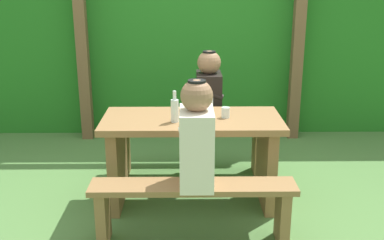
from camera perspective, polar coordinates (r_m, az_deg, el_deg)
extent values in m
plane|color=#4F7A3E|center=(3.86, 0.00, -10.12)|extent=(12.00, 12.00, 0.00)
cube|color=#237120|center=(5.59, -0.26, 10.78)|extent=(6.40, 0.69, 2.28)
cube|color=brown|center=(5.22, -13.46, 8.66)|extent=(0.12, 0.12, 2.07)
cube|color=brown|center=(5.23, 12.99, 8.72)|extent=(0.12, 0.12, 2.07)
cube|color=olive|center=(3.59, 0.00, -0.09)|extent=(1.40, 0.64, 0.05)
cube|color=olive|center=(3.75, -9.24, -5.43)|extent=(0.08, 0.54, 0.68)
cube|color=olive|center=(3.77, 9.21, -5.35)|extent=(0.08, 0.54, 0.68)
cube|color=olive|center=(3.13, 0.13, -8.30)|extent=(1.40, 0.24, 0.04)
cube|color=olive|center=(3.28, -10.99, -11.68)|extent=(0.07, 0.22, 0.40)
cube|color=olive|center=(3.30, 11.18, -11.55)|extent=(0.07, 0.22, 0.40)
cube|color=olive|center=(4.24, -0.09, -1.31)|extent=(1.40, 0.24, 0.04)
cube|color=olive|center=(4.36, -8.29, -4.08)|extent=(0.07, 0.22, 0.40)
cube|color=olive|center=(4.37, 8.09, -4.01)|extent=(0.07, 0.22, 0.40)
cube|color=silver|center=(3.02, 0.57, -3.50)|extent=(0.22, 0.34, 0.52)
sphere|color=#936B4C|center=(2.92, 0.59, 3.03)|extent=(0.21, 0.21, 0.21)
cylinder|color=black|center=(2.89, 0.59, 4.74)|extent=(0.12, 0.12, 0.02)
cylinder|color=silver|center=(3.12, 0.52, -0.80)|extent=(0.25, 0.07, 0.15)
cube|color=black|center=(4.17, 2.08, 2.35)|extent=(0.22, 0.34, 0.52)
sphere|color=#936B4C|center=(4.09, 2.14, 7.15)|extent=(0.21, 0.21, 0.21)
cylinder|color=black|center=(4.08, 2.15, 8.39)|extent=(0.12, 0.12, 0.02)
cylinder|color=black|center=(4.01, 2.19, 3.27)|extent=(0.25, 0.07, 0.15)
cylinder|color=silver|center=(3.58, 4.19, 0.94)|extent=(0.06, 0.06, 0.08)
cylinder|color=silver|center=(3.61, -0.10, 1.89)|extent=(0.07, 0.07, 0.17)
cylinder|color=silver|center=(3.58, -0.10, 3.63)|extent=(0.03, 0.03, 0.05)
cylinder|color=silver|center=(3.54, 2.09, 1.46)|extent=(0.07, 0.07, 0.16)
cylinder|color=silver|center=(3.51, 2.12, 3.34)|extent=(0.04, 0.04, 0.08)
cylinder|color=silver|center=(3.46, -2.16, 1.14)|extent=(0.06, 0.06, 0.17)
cylinder|color=silver|center=(3.42, -2.19, 3.08)|extent=(0.03, 0.03, 0.07)
cube|color=black|center=(3.68, 1.53, 0.82)|extent=(0.07, 0.14, 0.01)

